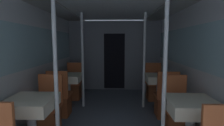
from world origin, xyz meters
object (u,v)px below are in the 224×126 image
at_px(dining_table_left_0, 31,107).
at_px(support_pole_right_0, 165,75).
at_px(chair_left_far_0, 48,115).
at_px(support_pole_left_0, 56,75).
at_px(chair_right_far_0, 176,116).
at_px(chair_right_far_1, 154,88).
at_px(support_pole_right_1, 144,61).
at_px(dining_table_right_0, 191,109).
at_px(dining_table_right_1, 159,80).
at_px(chair_left_near_1, 61,102).
at_px(chair_left_far_1, 74,88).
at_px(dining_table_left_1, 68,80).
at_px(chair_right_near_1, 165,103).
at_px(support_pole_left_1, 82,61).

xyz_separation_m(dining_table_left_0, support_pole_right_0, (1.74, 0.00, 0.44)).
bearing_deg(support_pole_right_0, dining_table_left_0, 180.00).
height_order(chair_left_far_0, support_pole_left_0, support_pole_left_0).
bearing_deg(support_pole_right_0, chair_right_far_0, 56.85).
height_order(chair_right_far_1, support_pole_right_1, support_pole_right_1).
relative_size(dining_table_right_0, dining_table_right_1, 1.00).
distance_m(support_pole_left_0, chair_left_near_1, 1.45).
relative_size(chair_right_far_0, dining_table_right_1, 1.25).
relative_size(chair_left_far_1, support_pole_right_1, 0.44).
xyz_separation_m(dining_table_right_1, chair_right_far_1, (0.00, 0.54, -0.33)).
bearing_deg(chair_left_far_1, support_pole_right_1, 162.82).
bearing_deg(dining_table_left_1, chair_left_near_1, -90.00).
relative_size(chair_left_far_0, chair_left_far_1, 1.00).
relative_size(support_pole_left_0, chair_left_far_1, 2.26).
relative_size(support_pole_left_0, dining_table_left_1, 2.83).
bearing_deg(support_pole_right_0, chair_right_near_1, 73.39).
bearing_deg(support_pole_right_1, dining_table_right_1, -0.00).
relative_size(support_pole_left_1, chair_right_far_0, 2.26).
bearing_deg(dining_table_left_1, support_pole_right_0, -44.59).
bearing_deg(chair_right_far_0, chair_right_far_1, -90.00).
height_order(support_pole_left_0, chair_left_near_1, support_pole_left_0).
height_order(chair_left_near_1, dining_table_right_1, chair_left_near_1).
distance_m(chair_left_far_0, dining_table_right_0, 2.18).
xyz_separation_m(chair_left_far_1, dining_table_right_1, (2.09, -0.54, 0.33)).
xyz_separation_m(chair_left_far_0, dining_table_right_0, (2.09, -0.54, 0.33)).
bearing_deg(dining_table_right_0, chair_right_near_1, 90.00).
bearing_deg(dining_table_left_0, dining_table_right_1, 39.36).
height_order(support_pole_right_0, chair_right_near_1, support_pole_right_0).
xyz_separation_m(chair_left_far_0, chair_right_near_1, (2.09, 0.64, 0.00)).
relative_size(support_pole_left_0, chair_left_near_1, 2.26).
bearing_deg(chair_left_near_1, chair_right_near_1, 0.00).
xyz_separation_m(support_pole_left_0, chair_right_near_1, (1.74, 1.18, -0.77)).
height_order(dining_table_right_0, chair_right_near_1, chair_right_near_1).
bearing_deg(chair_right_far_1, chair_right_near_1, 90.00).
distance_m(dining_table_left_0, support_pole_left_1, 1.80).
bearing_deg(support_pole_left_1, dining_table_left_0, -101.57).
distance_m(dining_table_left_1, chair_right_near_1, 2.18).
height_order(support_pole_left_0, chair_right_near_1, support_pole_left_0).
height_order(dining_table_left_1, dining_table_right_0, same).
bearing_deg(dining_table_right_0, chair_right_far_0, 90.00).
bearing_deg(chair_left_near_1, support_pole_left_0, -73.39).
relative_size(support_pole_left_0, dining_table_right_1, 2.83).
bearing_deg(chair_right_far_1, dining_table_left_0, 47.14).
bearing_deg(dining_table_left_1, chair_right_far_1, 14.42).
bearing_deg(chair_left_near_1, dining_table_left_0, -90.00).
xyz_separation_m(chair_left_far_0, chair_left_far_1, (0.00, 1.72, 0.00)).
bearing_deg(support_pole_left_0, support_pole_right_0, 0.00).
xyz_separation_m(chair_left_far_0, chair_right_far_1, (2.09, 1.72, 0.00)).
bearing_deg(chair_right_far_1, support_pole_right_0, 81.14).
distance_m(support_pole_left_0, support_pole_right_1, 2.21).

